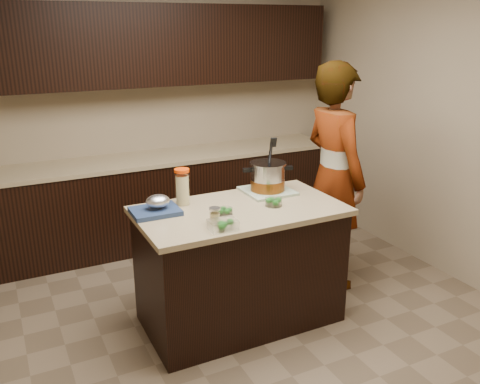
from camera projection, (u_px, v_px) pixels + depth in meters
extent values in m
plane|color=brown|center=(240.00, 319.00, 3.88)|extent=(4.00, 4.00, 0.00)
cube|color=tan|center=(152.00, 106.00, 5.15)|extent=(4.00, 0.04, 2.70)
cube|color=tan|center=(451.00, 122.00, 4.30)|extent=(0.04, 4.00, 2.70)
cube|color=black|center=(166.00, 200.00, 5.19)|extent=(3.60, 0.60, 0.86)
cube|color=tan|center=(164.00, 157.00, 5.05)|extent=(3.60, 0.63, 0.04)
cube|color=black|center=(155.00, 45.00, 4.81)|extent=(3.60, 0.35, 0.75)
cube|color=black|center=(240.00, 268.00, 3.74)|extent=(1.40, 0.75, 0.86)
cube|color=tan|center=(240.00, 211.00, 3.60)|extent=(1.46, 0.81, 0.04)
cube|color=#5D8559|center=(267.00, 191.00, 3.93)|extent=(0.36, 0.36, 0.02)
cylinder|color=#B7B7BC|center=(268.00, 177.00, 3.90)|extent=(0.32, 0.32, 0.20)
cylinder|color=brown|center=(268.00, 185.00, 3.91)|extent=(0.32, 0.32, 0.08)
cylinder|color=#B7B7BC|center=(268.00, 163.00, 3.86)|extent=(0.34, 0.34, 0.01)
cube|color=black|center=(247.00, 170.00, 3.85)|extent=(0.07, 0.05, 0.03)
cube|color=black|center=(288.00, 168.00, 3.91)|extent=(0.07, 0.05, 0.03)
cylinder|color=black|center=(270.00, 157.00, 3.82)|extent=(0.05, 0.11, 0.25)
cylinder|color=#D1C180|center=(182.00, 190.00, 3.64)|extent=(0.10, 0.10, 0.22)
cylinder|color=white|center=(182.00, 188.00, 3.64)|extent=(0.11, 0.11, 0.24)
cylinder|color=#FF4105|center=(182.00, 171.00, 3.59)|extent=(0.12, 0.12, 0.02)
cylinder|color=#D1C180|center=(215.00, 218.00, 3.29)|extent=(0.06, 0.06, 0.08)
cylinder|color=white|center=(215.00, 217.00, 3.29)|extent=(0.07, 0.07, 0.10)
cylinder|color=silver|center=(215.00, 208.00, 3.27)|extent=(0.08, 0.08, 0.02)
cylinder|color=silver|center=(225.00, 211.00, 3.46)|extent=(0.13, 0.13, 0.05)
cylinder|color=silver|center=(274.00, 202.00, 3.63)|extent=(0.16, 0.16, 0.06)
cube|color=silver|center=(223.00, 225.00, 3.21)|extent=(0.18, 0.13, 0.06)
cube|color=navy|center=(155.00, 211.00, 3.49)|extent=(0.33, 0.26, 0.03)
ellipsoid|color=silver|center=(158.00, 202.00, 3.48)|extent=(0.17, 0.14, 0.09)
imported|color=gray|center=(334.00, 177.00, 4.19)|extent=(0.45, 0.69, 1.88)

